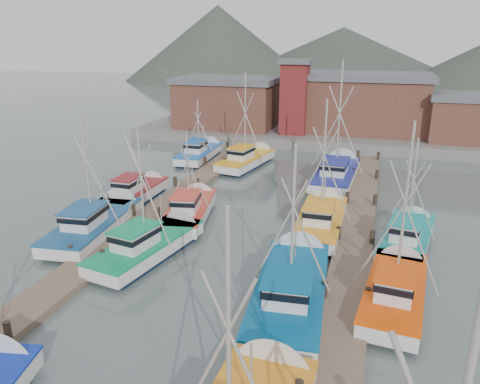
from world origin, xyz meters
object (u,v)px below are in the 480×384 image
(boat_4, at_px, (153,244))
(boat_8, at_px, (191,209))
(lookout_tower, at_px, (295,97))
(boat_12, at_px, (248,159))

(boat_4, xyz_separation_m, boat_8, (-0.09, 6.09, -0.01))
(lookout_tower, distance_m, boat_4, 32.87)
(lookout_tower, xyz_separation_m, boat_4, (-2.29, -32.43, -4.87))
(lookout_tower, bearing_deg, boat_8, -95.15)
(lookout_tower, height_order, boat_12, lookout_tower)
(boat_4, height_order, boat_12, boat_12)
(boat_4, height_order, boat_8, boat_4)
(boat_4, relative_size, boat_12, 0.94)
(boat_4, bearing_deg, boat_8, 101.10)
(boat_4, xyz_separation_m, boat_12, (-0.05, 20.76, 0.00))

